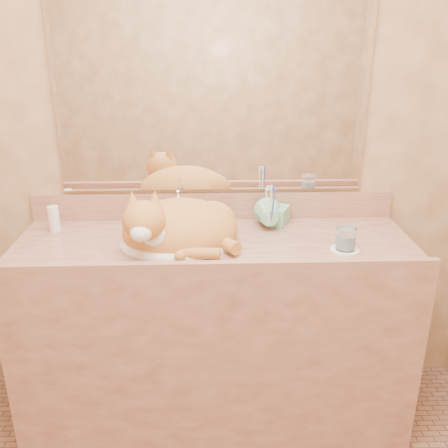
{
  "coord_description": "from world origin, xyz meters",
  "views": [
    {
      "loc": [
        -0.03,
        -1.12,
        1.63
      ],
      "look_at": [
        0.04,
        0.7,
        0.93
      ],
      "focal_mm": 40.0,
      "sensor_mm": 36.0,
      "label": 1
    }
  ],
  "objects_px": {
    "soap_dispenser": "(274,209)",
    "cat": "(176,226)",
    "sink_basin": "(176,227)",
    "water_glass": "(346,238)",
    "vanity_counter": "(215,331)",
    "toothbrush_cup": "(270,220)"
  },
  "relations": [
    {
      "from": "soap_dispenser",
      "to": "water_glass",
      "type": "distance_m",
      "value": 0.35
    },
    {
      "from": "water_glass",
      "to": "toothbrush_cup",
      "type": "bearing_deg",
      "value": 142.06
    },
    {
      "from": "soap_dispenser",
      "to": "cat",
      "type": "bearing_deg",
      "value": -132.64
    },
    {
      "from": "sink_basin",
      "to": "water_glass",
      "type": "bearing_deg",
      "value": -21.41
    },
    {
      "from": "toothbrush_cup",
      "to": "sink_basin",
      "type": "bearing_deg",
      "value": -164.26
    },
    {
      "from": "cat",
      "to": "water_glass",
      "type": "height_order",
      "value": "cat"
    },
    {
      "from": "vanity_counter",
      "to": "soap_dispenser",
      "type": "height_order",
      "value": "soap_dispenser"
    },
    {
      "from": "sink_basin",
      "to": "water_glass",
      "type": "xyz_separation_m",
      "value": [
        0.65,
        -0.1,
        -0.02
      ]
    },
    {
      "from": "sink_basin",
      "to": "cat",
      "type": "xyz_separation_m",
      "value": [
        0.0,
        -0.01,
        0.01
      ]
    },
    {
      "from": "vanity_counter",
      "to": "sink_basin",
      "type": "relative_size",
      "value": 3.62
    },
    {
      "from": "vanity_counter",
      "to": "cat",
      "type": "relative_size",
      "value": 3.46
    },
    {
      "from": "soap_dispenser",
      "to": "toothbrush_cup",
      "type": "bearing_deg",
      "value": -92.23
    },
    {
      "from": "cat",
      "to": "soap_dispenser",
      "type": "xyz_separation_m",
      "value": [
        0.41,
        0.17,
        0.01
      ]
    },
    {
      "from": "cat",
      "to": "soap_dispenser",
      "type": "bearing_deg",
      "value": 18.84
    },
    {
      "from": "toothbrush_cup",
      "to": "water_glass",
      "type": "height_order",
      "value": "toothbrush_cup"
    },
    {
      "from": "cat",
      "to": "toothbrush_cup",
      "type": "relative_size",
      "value": 3.87
    },
    {
      "from": "vanity_counter",
      "to": "water_glass",
      "type": "distance_m",
      "value": 0.7
    },
    {
      "from": "sink_basin",
      "to": "soap_dispenser",
      "type": "bearing_deg",
      "value": 7.99
    },
    {
      "from": "toothbrush_cup",
      "to": "water_glass",
      "type": "distance_m",
      "value": 0.34
    },
    {
      "from": "sink_basin",
      "to": "cat",
      "type": "bearing_deg",
      "value": -100.3
    },
    {
      "from": "water_glass",
      "to": "cat",
      "type": "bearing_deg",
      "value": 172.47
    },
    {
      "from": "sink_basin",
      "to": "cat",
      "type": "height_order",
      "value": "cat"
    }
  ]
}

